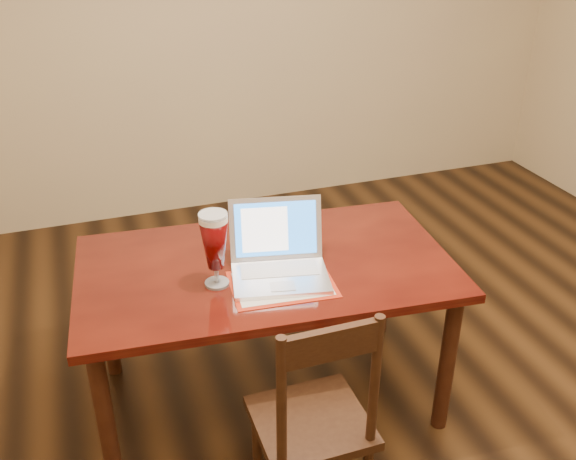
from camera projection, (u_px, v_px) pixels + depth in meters
name	position (u px, v px, depth m)	size (l,w,h in m)	color
ground	(425.00, 444.00, 2.61)	(5.00, 5.00, 0.00)	black
dining_table	(265.00, 279.00, 2.56)	(1.53, 0.95, 0.98)	#4B120A
dining_chair	(314.00, 422.00, 2.15)	(0.38, 0.36, 0.89)	black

